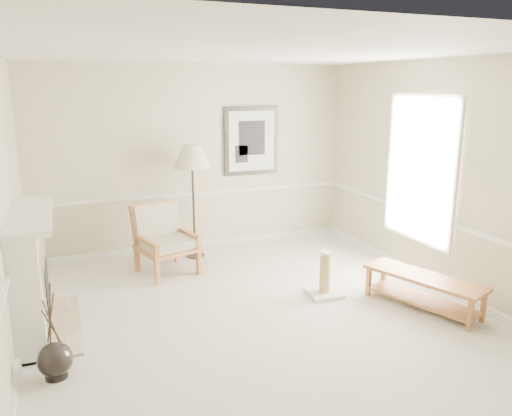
{
  "coord_description": "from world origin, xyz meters",
  "views": [
    {
      "loc": [
        -1.94,
        -4.85,
        2.56
      ],
      "look_at": [
        0.24,
        0.7,
        1.1
      ],
      "focal_mm": 35.0,
      "sensor_mm": 36.0,
      "label": 1
    }
  ],
  "objects": [
    {
      "name": "floor_lamp",
      "position": [
        -0.14,
        2.31,
        1.51
      ],
      "size": [
        0.6,
        0.6,
        1.73
      ],
      "rotation": [
        0.0,
        0.0,
        0.12
      ],
      "color": "black",
      "rests_on": "ground"
    },
    {
      "name": "fireplace",
      "position": [
        -2.34,
        0.6,
        0.64
      ],
      "size": [
        0.64,
        1.64,
        1.31
      ],
      "color": "white",
      "rests_on": "ground"
    },
    {
      "name": "armchair",
      "position": [
        -0.7,
        1.88,
        0.52
      ],
      "size": [
        0.9,
        0.94,
        0.96
      ],
      "rotation": [
        0.0,
        0.0,
        0.28
      ],
      "color": "#A55A35",
      "rests_on": "ground"
    },
    {
      "name": "scratching_post",
      "position": [
        1.0,
        0.28,
        0.18
      ],
      "size": [
        0.44,
        0.44,
        0.58
      ],
      "rotation": [
        0.0,
        0.0,
        -0.09
      ],
      "color": "white",
      "rests_on": "ground"
    },
    {
      "name": "room",
      "position": [
        0.14,
        0.08,
        1.87
      ],
      "size": [
        5.04,
        5.54,
        2.92
      ],
      "color": "beige",
      "rests_on": "ground"
    },
    {
      "name": "ground",
      "position": [
        0.0,
        0.0,
        0.0
      ],
      "size": [
        5.5,
        5.5,
        0.0
      ],
      "primitive_type": "plane",
      "color": "silver",
      "rests_on": "ground"
    },
    {
      "name": "bench",
      "position": [
        1.89,
        -0.47,
        0.27
      ],
      "size": [
        0.9,
        1.48,
        0.4
      ],
      "rotation": [
        0.0,
        0.0,
        0.36
      ],
      "color": "#A55A35",
      "rests_on": "ground"
    },
    {
      "name": "floor_vase",
      "position": [
        -2.15,
        -0.45,
        0.17
      ],
      "size": [
        0.31,
        0.31,
        0.91
      ],
      "rotation": [
        0.0,
        0.0,
        0.33
      ],
      "color": "black",
      "rests_on": "ground"
    }
  ]
}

